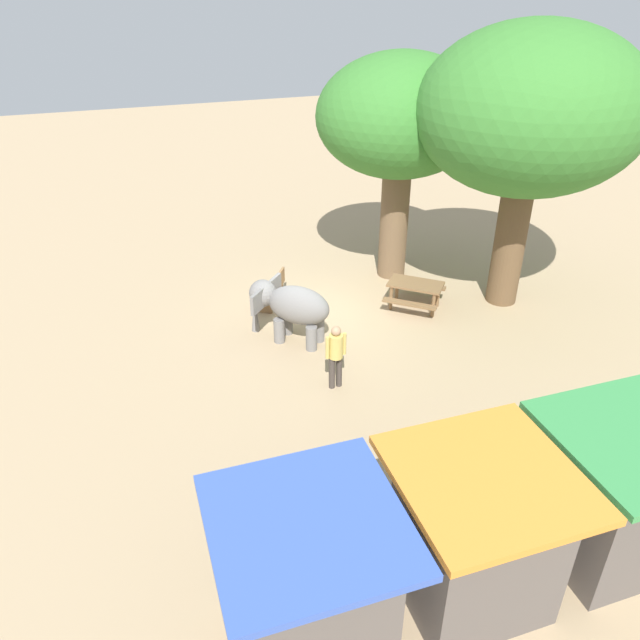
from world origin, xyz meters
TOP-DOWN VIEW (x-y plane):
  - ground_plane at (0.00, 0.00)m, footprint 60.00×60.00m
  - elephant at (1.01, 0.96)m, footprint 2.12×2.08m
  - person_handler at (0.61, 3.27)m, footprint 0.51×0.32m
  - shade_tree_main at (-3.04, -1.77)m, footprint 4.78×4.38m
  - shade_tree_secondary at (-5.37, 0.81)m, footprint 5.94×5.45m
  - wooden_bench at (0.97, -1.01)m, footprint 1.08×1.40m
  - picnic_table_near at (-2.77, 0.44)m, footprint 2.10×2.10m
  - market_stall_green at (-2.14, 9.02)m, footprint 2.50×2.50m
  - market_stall_orange at (0.46, 9.02)m, footprint 2.50×2.50m
  - market_stall_blue at (3.06, 9.02)m, footprint 2.50×2.50m

SIDE VIEW (x-z plane):
  - ground_plane at x=0.00m, z-range 0.00..0.00m
  - wooden_bench at x=0.97m, z-range 0.03..0.91m
  - picnic_table_near at x=-2.77m, z-range 0.20..0.98m
  - person_handler at x=0.61m, z-range 0.14..1.76m
  - elephant at x=1.01m, z-range 0.22..1.78m
  - market_stall_green at x=-2.14m, z-range -0.12..2.40m
  - market_stall_orange at x=0.46m, z-range -0.12..2.40m
  - market_stall_blue at x=3.06m, z-range -0.12..2.40m
  - shade_tree_main at x=-3.04m, z-range 1.48..8.03m
  - shade_tree_secondary at x=-5.37m, z-range 1.56..9.03m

